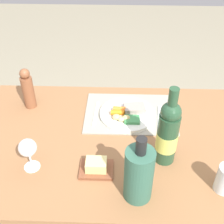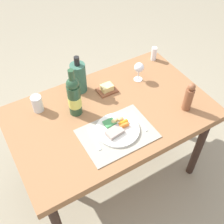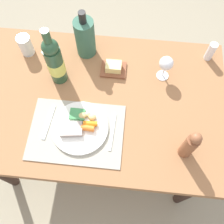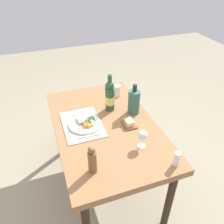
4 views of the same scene
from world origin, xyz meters
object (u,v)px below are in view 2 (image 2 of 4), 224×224
knife (139,121)px  cooler_bottle (79,77)px  wine_bottle (74,96)px  pepper_mill (189,97)px  water_tumbler (37,104)px  butter_dish (107,89)px  fork (94,139)px  dining_table (111,120)px  dinner_plate (117,129)px  wine_glass (139,68)px  salt_shaker (154,54)px

knife → cooler_bottle: cooler_bottle is taller
knife → wine_bottle: size_ratio=0.53×
pepper_mill → water_tumbler: bearing=150.1°
knife → water_tumbler: 0.65m
butter_dish → fork: bearing=-130.1°
dining_table → water_tumbler: 0.48m
dinner_plate → knife: bearing=-2.7°
dining_table → wine_glass: (0.33, 0.17, 0.18)m
cooler_bottle → butter_dish: size_ratio=2.11×
knife → salt_shaker: 0.66m
knife → pepper_mill: (0.33, -0.06, 0.09)m
pepper_mill → butter_dish: pepper_mill is taller
fork → pepper_mill: (0.63, -0.08, 0.09)m
salt_shaker → butter_dish: size_ratio=0.82×
dining_table → salt_shaker: 0.66m
dinner_plate → water_tumbler: size_ratio=2.36×
knife → cooler_bottle: (-0.18, 0.45, 0.10)m
dining_table → butter_dish: (0.07, 0.18, 0.10)m
pepper_mill → cooler_bottle: bearing=135.1°
wine_bottle → butter_dish: wine_bottle is taller
cooler_bottle → fork: bearing=-105.4°
pepper_mill → cooler_bottle: size_ratio=0.77×
dining_table → knife: 0.21m
knife → wine_glass: 0.42m
cooler_bottle → dinner_plate: bearing=-85.9°
pepper_mill → water_tumbler: (-0.83, 0.47, -0.05)m
pepper_mill → cooler_bottle: (-0.51, 0.51, 0.01)m
water_tumbler → dinner_plate: bearing=-49.8°
wine_bottle → dinner_plate: bearing=-61.3°
salt_shaker → water_tumbler: bearing=-176.4°
fork → knife: 0.30m
pepper_mill → salt_shaker: 0.55m
dining_table → pepper_mill: 0.52m
water_tumbler → butter_dish: water_tumbler is taller
wine_glass → wine_bottle: bearing=-173.0°
butter_dish → wine_glass: size_ratio=0.91×
dining_table → wine_glass: bearing=27.7°
fork → butter_dish: size_ratio=1.36×
dinner_plate → salt_shaker: salt_shaker is taller
cooler_bottle → pepper_mill: bearing=-44.9°
wine_bottle → water_tumbler: wine_bottle is taller
butter_dish → dining_table: bearing=-112.5°
salt_shaker → butter_dish: bearing=-165.2°
dinner_plate → pepper_mill: bearing=-7.9°
dinner_plate → wine_glass: (0.38, 0.33, 0.08)m
dinner_plate → wine_bottle: 0.33m
wine_bottle → wine_glass: wine_bottle is taller
butter_dish → dinner_plate: bearing=-110.0°
pepper_mill → cooler_bottle: cooler_bottle is taller
fork → knife: bearing=2.0°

